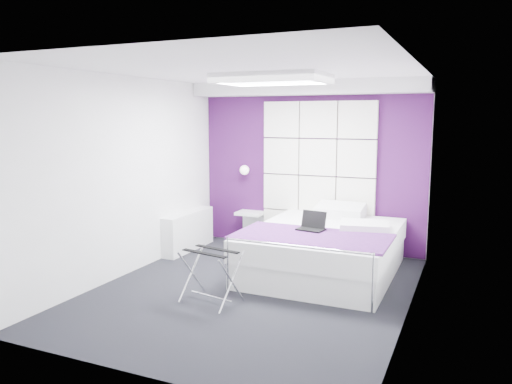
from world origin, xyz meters
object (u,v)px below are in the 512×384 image
(nightstand, at_px, (250,213))
(laptop, at_px, (312,225))
(wall_lamp, at_px, (245,170))
(luggage_rack, at_px, (211,276))
(radiator, at_px, (188,231))
(bed, at_px, (324,248))

(nightstand, distance_m, laptop, 1.95)
(wall_lamp, relative_size, luggage_rack, 0.25)
(radiator, height_order, luggage_rack, radiator)
(radiator, relative_size, luggage_rack, 1.99)
(bed, height_order, luggage_rack, bed)
(wall_lamp, bearing_deg, bed, -32.48)
(luggage_rack, bearing_deg, nightstand, 115.80)
(radiator, bearing_deg, laptop, -14.40)
(wall_lamp, bearing_deg, laptop, -40.44)
(nightstand, height_order, laptop, laptop)
(luggage_rack, distance_m, laptop, 1.54)
(radiator, height_order, laptop, laptop)
(radiator, distance_m, luggage_rack, 2.32)
(radiator, xyz_separation_m, luggage_rack, (1.42, -1.83, -0.00))
(wall_lamp, xyz_separation_m, bed, (1.65, -1.05, -0.88))
(wall_lamp, xyz_separation_m, luggage_rack, (0.78, -2.59, -0.92))
(radiator, relative_size, laptop, 3.60)
(bed, relative_size, laptop, 6.83)
(laptop, bearing_deg, luggage_rack, -112.73)
(wall_lamp, distance_m, radiator, 1.35)
(nightstand, height_order, luggage_rack, luggage_rack)
(luggage_rack, relative_size, laptop, 1.81)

